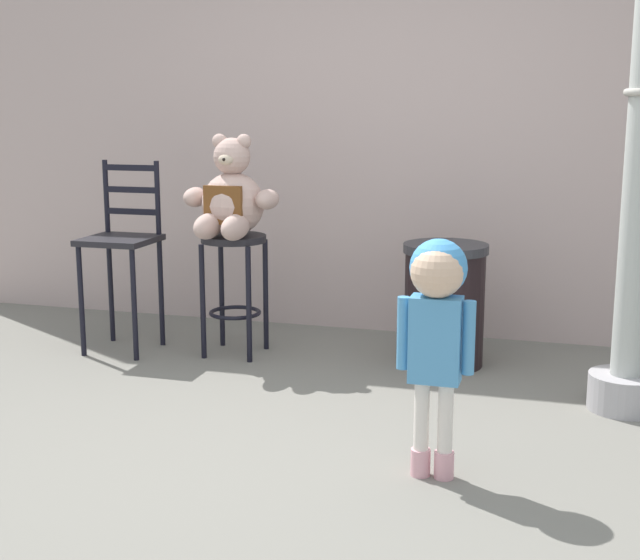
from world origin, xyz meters
The scene contains 8 objects.
ground_plane centered at (0.00, 0.00, 0.00)m, with size 24.00×24.00×0.00m, color slate.
building_wall centered at (0.00, 2.34, 1.58)m, with size 6.51×0.30×3.16m, color #B9A19D.
bar_stool_with_teddy centered at (-0.66, 1.41, 0.52)m, with size 0.39×0.39×0.72m.
teddy_bear centered at (-0.66, 1.38, 0.94)m, with size 0.58×0.52×0.59m.
child_walking centered at (0.76, -0.03, 0.71)m, with size 0.31×0.25×0.97m.
trash_bin centered at (0.57, 1.54, 0.36)m, with size 0.48×0.48×0.71m.
lamppost centered at (1.54, 1.02, 1.04)m, with size 0.35×0.35×2.65m.
bar_chair_empty centered at (-1.35, 1.32, 0.64)m, with size 0.41×0.41×1.15m.
Camera 1 is at (1.26, -3.37, 1.49)m, focal length 49.31 mm.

